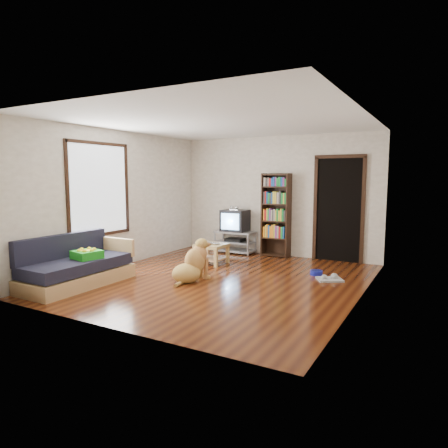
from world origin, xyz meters
The scene contains 18 objects.
ground centered at (0.00, 0.00, 0.00)m, with size 5.00×5.00×0.00m, color #58270F.
ceiling centered at (0.00, 0.00, 2.60)m, with size 5.00×5.00×0.00m, color white.
wall_back centered at (0.00, 2.50, 1.30)m, with size 4.50×4.50×0.00m, color silver.
wall_front centered at (0.00, -2.50, 1.30)m, with size 4.50×4.50×0.00m, color silver.
wall_left centered at (-2.25, 0.00, 1.30)m, with size 5.00×5.00×0.00m, color silver.
wall_right centered at (2.25, 0.00, 1.30)m, with size 5.00×5.00×0.00m, color silver.
green_cushion centered at (-1.75, -1.27, 0.48)m, with size 0.39×0.39×0.13m, color #1B9524.
laptop centered at (-0.77, 0.96, 0.41)m, with size 0.34×0.22×0.03m, color #BCBCC0.
dog_bowl centered at (1.32, 1.11, 0.04)m, with size 0.22×0.22×0.08m, color #161C99.
grey_rag centered at (1.62, 0.86, 0.01)m, with size 0.40×0.32×0.03m, color #969696.
window centered at (-2.23, -0.50, 1.50)m, with size 0.03×1.46×1.70m.
doorway centered at (1.35, 2.48, 1.12)m, with size 1.03×0.05×2.19m.
tv_stand centered at (-0.90, 2.25, 0.27)m, with size 0.90×0.45×0.50m.
crt_tv centered at (-0.90, 2.27, 0.74)m, with size 0.55×0.52×0.58m.
bookshelf centered at (0.05, 2.34, 1.00)m, with size 0.60×0.30×1.80m.
sofa centered at (-1.87, -1.38, 0.26)m, with size 0.80×1.80×0.80m.
coffee_table centered at (-0.77, 0.99, 0.28)m, with size 0.55×0.55×0.40m.
dog centered at (-0.40, -0.26, 0.26)m, with size 0.59×0.87×0.72m.
Camera 1 is at (3.24, -5.71, 1.73)m, focal length 32.00 mm.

